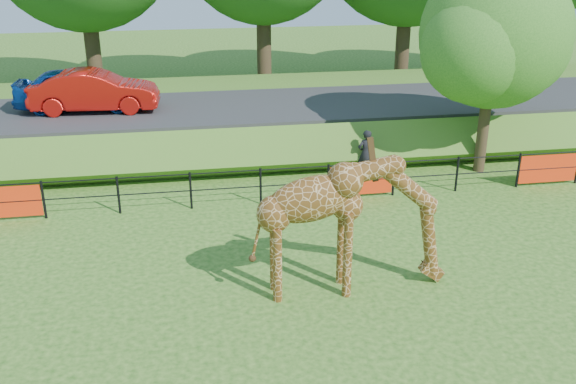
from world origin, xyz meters
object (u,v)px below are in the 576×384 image
object	(u,v)px
car_blue	(79,89)
tree_east	(496,40)
car_red	(95,91)
giraffe	(351,225)
visitor	(366,153)

from	to	relation	value
car_blue	tree_east	size ratio (longest dim) A/B	0.65
car_blue	car_red	xyz separation A→B (m)	(0.58, -0.35, -0.02)
giraffe	car_blue	world-z (taller)	giraffe
car_red	visitor	world-z (taller)	car_red
giraffe	visitor	xyz separation A→B (m)	(2.30, 6.79, -0.78)
giraffe	car_red	xyz separation A→B (m)	(-6.42, 11.13, 0.60)
car_red	tree_east	xyz separation A→B (m)	(12.70, -4.43, 2.13)
giraffe	car_blue	xyz separation A→B (m)	(-7.01, 11.48, 0.62)
giraffe	car_red	size ratio (longest dim) A/B	0.98
giraffe	tree_east	xyz separation A→B (m)	(6.28, 6.70, 2.73)
car_red	car_blue	bearing A→B (deg)	62.44
car_red	visitor	size ratio (longest dim) A/B	2.86
giraffe	visitor	size ratio (longest dim) A/B	2.80
car_red	visitor	xyz separation A→B (m)	(8.73, -4.34, -1.37)
visitor	car_red	bearing A→B (deg)	-38.36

